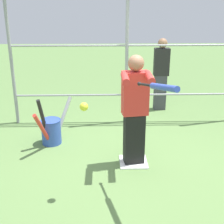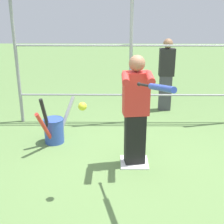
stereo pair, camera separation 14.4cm
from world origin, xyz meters
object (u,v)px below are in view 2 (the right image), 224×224
bystander_behind_fence (166,74)px  softball_in_flight (82,106)px  bat_bucket (54,129)px  baseball_bat_swinging (158,87)px  batter (136,108)px

bystander_behind_fence → softball_in_flight: bearing=65.2°
bat_bucket → baseball_bat_swinging: bearing=132.5°
baseball_bat_swinging → bystander_behind_fence: baseball_bat_swinging is taller
batter → bat_bucket: batter is taller
batter → bystander_behind_fence: size_ratio=1.05×
batter → softball_in_flight: size_ratio=16.51×
batter → softball_in_flight: bearing=49.8°
bystander_behind_fence → batter: bearing=71.5°
batter → bat_bucket: 1.59m
baseball_bat_swinging → bat_bucket: (1.45, -1.58, -1.17)m
baseball_bat_swinging → bat_bucket: bearing=-47.5°
bat_bucket → batter: bearing=152.0°
softball_in_flight → bystander_behind_fence: bearing=-114.8°
baseball_bat_swinging → batter: bearing=-79.7°
bystander_behind_fence → baseball_bat_swinging: bearing=79.2°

